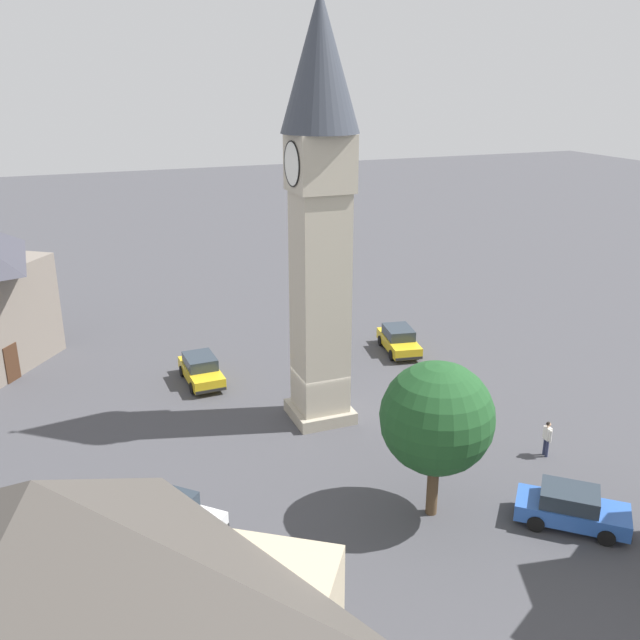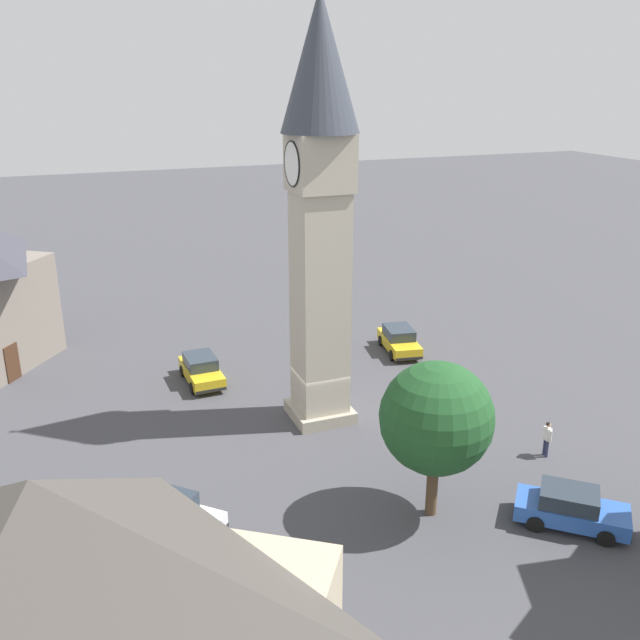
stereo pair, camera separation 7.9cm
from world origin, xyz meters
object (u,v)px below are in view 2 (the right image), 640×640
object	(u,v)px
car_blue_kerb	(167,515)
car_silver_kerb	(571,508)
clock_tower	(320,183)
tree	(436,418)
car_white_side	(399,340)
pedestrian	(547,436)
car_red_corner	(201,369)

from	to	relation	value
car_blue_kerb	car_silver_kerb	distance (m)	15.12
clock_tower	tree	size ratio (longest dim) A/B	3.16
car_white_side	tree	bearing A→B (deg)	-23.10
car_silver_kerb	pedestrian	xyz separation A→B (m)	(-4.51, 2.45, 0.25)
clock_tower	car_red_corner	bearing A→B (deg)	-143.65
car_silver_kerb	pedestrian	world-z (taller)	pedestrian
car_blue_kerb	clock_tower	bearing A→B (deg)	127.33
clock_tower	car_white_side	xyz separation A→B (m)	(-6.34, 7.69, -10.84)
car_white_side	tree	distance (m)	17.08
car_red_corner	tree	world-z (taller)	tree
car_silver_kerb	car_red_corner	size ratio (longest dim) A/B	1.01
car_white_side	car_blue_kerb	bearing A→B (deg)	-51.61
car_blue_kerb	tree	distance (m)	10.60
car_blue_kerb	pedestrian	size ratio (longest dim) A/B	2.45
car_blue_kerb	car_white_side	distance (m)	20.82
car_white_side	clock_tower	bearing A→B (deg)	-50.46
car_blue_kerb	car_red_corner	world-z (taller)	same
car_red_corner	tree	xyz separation A→B (m)	(15.35, 5.74, 3.37)
car_blue_kerb	pedestrian	bearing A→B (deg)	88.03
pedestrian	tree	size ratio (longest dim) A/B	0.27
car_silver_kerb	car_white_side	bearing A→B (deg)	173.44
car_red_corner	tree	distance (m)	16.73
car_red_corner	clock_tower	bearing A→B (deg)	36.35
car_red_corner	car_white_side	world-z (taller)	same
clock_tower	car_silver_kerb	distance (m)	16.88
clock_tower	pedestrian	bearing A→B (deg)	48.40
car_silver_kerb	car_red_corner	bearing A→B (deg)	-150.30
clock_tower	car_blue_kerb	xyz separation A→B (m)	(6.58, -8.63, -10.84)
car_red_corner	pedestrian	xyz separation A→B (m)	(13.44, 12.68, 0.25)
car_silver_kerb	car_white_side	world-z (taller)	same
car_white_side	pedestrian	xyz separation A→B (m)	(13.50, 0.37, 0.25)
car_red_corner	tree	size ratio (longest dim) A/B	0.67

